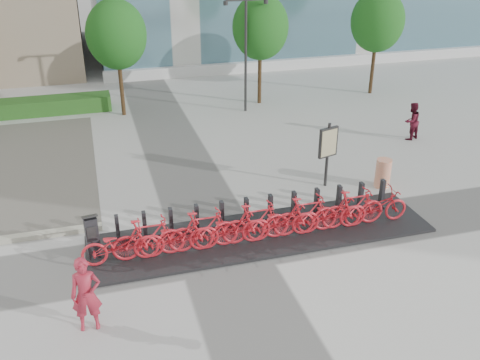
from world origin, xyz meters
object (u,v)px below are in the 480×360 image
object	(u,v)px
map_sign	(328,145)
worker_red	(86,295)
bike_0	(120,244)
pedestrian	(412,121)
construction_barrel	(383,173)
kiosk	(92,236)

from	to	relation	value
map_sign	worker_red	bearing A→B (deg)	-164.21
bike_0	pedestrian	world-z (taller)	pedestrian
bike_0	map_sign	size ratio (longest dim) A/B	0.89
bike_0	worker_red	xyz separation A→B (m)	(-0.85, -2.23, 0.28)
construction_barrel	map_sign	world-z (taller)	map_sign
construction_barrel	worker_red	bearing A→B (deg)	-155.21
kiosk	construction_barrel	bearing A→B (deg)	1.88
construction_barrel	kiosk	bearing A→B (deg)	-169.55
map_sign	pedestrian	bearing A→B (deg)	13.67
bike_0	pedestrian	xyz separation A→B (m)	(11.96, 5.74, 0.17)
worker_red	construction_barrel	size ratio (longest dim) A/B	1.79
kiosk	bike_0	bearing A→B (deg)	-42.89
kiosk	pedestrian	xyz separation A→B (m)	(12.62, 5.30, 0.08)
pedestrian	construction_barrel	xyz separation A→B (m)	(-3.28, -3.57, -0.28)
bike_0	construction_barrel	world-z (taller)	bike_0
bike_0	kiosk	world-z (taller)	kiosk
pedestrian	construction_barrel	bearing A→B (deg)	27.59
kiosk	worker_red	bearing A→B (deg)	-102.78
bike_0	pedestrian	distance (m)	13.27
worker_red	pedestrian	xyz separation A→B (m)	(12.81, 7.98, -0.11)
kiosk	worker_red	size ratio (longest dim) A/B	0.72
worker_red	map_sign	size ratio (longest dim) A/B	0.79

